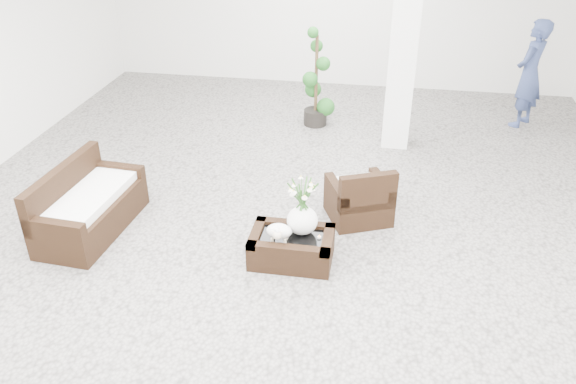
% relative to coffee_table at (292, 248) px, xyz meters
% --- Properties ---
extents(ground, '(11.00, 11.00, 0.00)m').
position_rel_coffee_table_xyz_m(ground, '(-0.12, 0.53, -0.16)').
color(ground, gray).
rests_on(ground, ground).
extents(column, '(0.40, 0.40, 3.50)m').
position_rel_coffee_table_xyz_m(column, '(1.08, 3.33, 1.59)').
color(column, white).
rests_on(column, ground).
extents(coffee_table, '(0.90, 0.60, 0.31)m').
position_rel_coffee_table_xyz_m(coffee_table, '(0.00, 0.00, 0.00)').
color(coffee_table, black).
rests_on(coffee_table, ground).
extents(sheep_figurine, '(0.28, 0.23, 0.21)m').
position_rel_coffee_table_xyz_m(sheep_figurine, '(-0.12, -0.10, 0.26)').
color(sheep_figurine, white).
rests_on(sheep_figurine, coffee_table).
extents(planter_narcissus, '(0.44, 0.44, 0.80)m').
position_rel_coffee_table_xyz_m(planter_narcissus, '(0.10, 0.10, 0.56)').
color(planter_narcissus, white).
rests_on(planter_narcissus, coffee_table).
extents(tealight, '(0.04, 0.04, 0.03)m').
position_rel_coffee_table_xyz_m(tealight, '(0.30, 0.02, 0.17)').
color(tealight, white).
rests_on(tealight, coffee_table).
extents(armchair, '(0.91, 0.89, 0.75)m').
position_rel_coffee_table_xyz_m(armchair, '(0.67, 1.02, 0.22)').
color(armchair, black).
rests_on(armchair, ground).
extents(loveseat, '(0.83, 1.56, 0.81)m').
position_rel_coffee_table_xyz_m(loveseat, '(-2.46, 0.21, 0.25)').
color(loveseat, black).
rests_on(loveseat, ground).
extents(topiary, '(0.43, 0.43, 1.62)m').
position_rel_coffee_table_xyz_m(topiary, '(-0.25, 3.89, 0.65)').
color(topiary, '#194917').
rests_on(topiary, ground).
extents(shopper, '(0.71, 0.77, 1.77)m').
position_rel_coffee_table_xyz_m(shopper, '(3.17, 4.48, 0.73)').
color(shopper, navy).
rests_on(shopper, ground).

